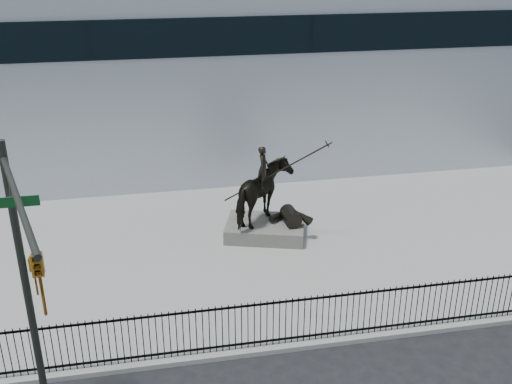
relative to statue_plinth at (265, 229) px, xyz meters
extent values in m
plane|color=black|center=(-0.26, -7.92, -0.43)|extent=(120.00, 120.00, 0.00)
cube|color=gray|center=(-0.26, -0.92, -0.35)|extent=(30.00, 12.00, 0.15)
cube|color=#B4B9C4|center=(-0.26, 12.08, 4.07)|extent=(44.00, 14.00, 9.00)
cube|color=black|center=(-0.26, -6.67, -0.13)|extent=(22.00, 0.05, 0.05)
cube|color=black|center=(-0.26, -6.67, 1.12)|extent=(22.00, 0.05, 0.05)
cube|color=black|center=(-0.26, -6.67, 0.47)|extent=(22.00, 0.03, 1.50)
cube|color=#54524C|center=(0.00, 0.00, 0.00)|extent=(3.45, 2.83, 0.56)
imported|color=black|center=(0.00, 0.00, 1.47)|extent=(2.62, 2.84, 2.37)
imported|color=black|center=(-0.09, 0.03, 2.55)|extent=(0.54, 0.67, 1.61)
cylinder|color=black|center=(0.31, -0.10, 2.31)|extent=(3.67, 1.18, 2.41)
cylinder|color=#252822|center=(-7.26, -7.72, 3.07)|extent=(0.18, 0.18, 7.00)
cylinder|color=#252822|center=(-6.66, -9.84, 6.17)|extent=(1.47, 4.84, 0.12)
imported|color=#AC6B13|center=(-6.06, -11.97, 5.54)|extent=(0.18, 0.22, 1.10)
imported|color=#AC6B13|center=(-7.04, -7.72, 3.27)|extent=(0.16, 0.20, 1.00)
cube|color=#0C3F19|center=(-6.90, -8.92, 5.67)|extent=(0.90, 0.03, 0.22)
camera|label=1|loc=(-4.34, -20.27, 10.45)|focal=42.00mm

